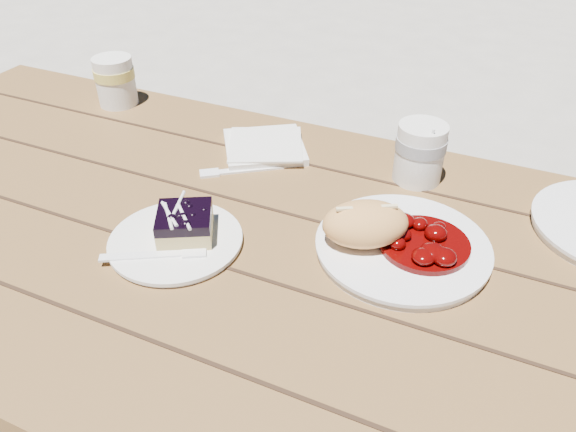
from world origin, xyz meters
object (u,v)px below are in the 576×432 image
at_px(coffee_cup, 420,153).
at_px(picnic_table, 314,330).
at_px(blueberry_cake, 185,223).
at_px(second_cup, 115,81).
at_px(bread_roll, 365,224).
at_px(dessert_plate, 176,242).
at_px(main_plate, 402,248).

bearing_deg(coffee_cup, picnic_table, -106.64).
bearing_deg(blueberry_cake, coffee_cup, 20.82).
distance_m(picnic_table, blueberry_cake, 0.28).
bearing_deg(picnic_table, second_cup, 152.79).
xyz_separation_m(bread_roll, second_cup, (-0.67, 0.27, 0.00)).
bearing_deg(bread_roll, second_cup, 157.89).
xyz_separation_m(dessert_plate, coffee_cup, (0.29, 0.34, 0.05)).
bearing_deg(main_plate, picnic_table, -151.46).
relative_size(main_plate, bread_roll, 1.99).
relative_size(main_plate, coffee_cup, 2.39).
distance_m(main_plate, coffee_cup, 0.22).
bearing_deg(picnic_table, dessert_plate, -162.95).
bearing_deg(second_cup, main_plate, -19.18).
distance_m(dessert_plate, coffee_cup, 0.45).
distance_m(main_plate, dessert_plate, 0.34).
distance_m(blueberry_cake, second_cup, 0.55).
bearing_deg(blueberry_cake, picnic_table, -14.59).
distance_m(bread_roll, blueberry_cake, 0.27).
height_order(picnic_table, second_cup, second_cup).
height_order(picnic_table, coffee_cup, coffee_cup).
distance_m(main_plate, blueberry_cake, 0.33).
xyz_separation_m(bread_roll, blueberry_cake, (-0.26, -0.09, -0.02)).
bearing_deg(bread_roll, main_plate, 19.98).
relative_size(picnic_table, blueberry_cake, 18.25).
bearing_deg(dessert_plate, main_plate, 21.35).
xyz_separation_m(coffee_cup, second_cup, (-0.69, 0.04, 0.00)).
bearing_deg(coffee_cup, blueberry_cake, -130.78).
bearing_deg(coffee_cup, second_cup, 176.80).
distance_m(picnic_table, coffee_cup, 0.36).
xyz_separation_m(picnic_table, dessert_plate, (-0.21, -0.06, 0.17)).
relative_size(dessert_plate, blueberry_cake, 1.81).
bearing_deg(blueberry_cake, bread_roll, -8.95).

